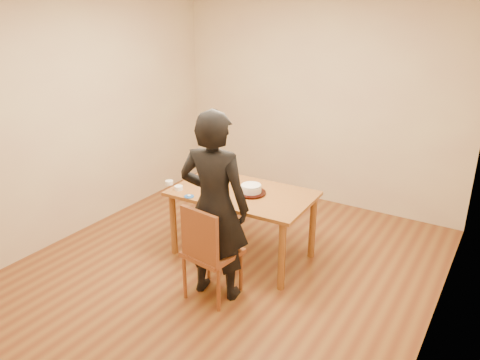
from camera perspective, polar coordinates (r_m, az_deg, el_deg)
The scene contains 16 objects.
room_shell at distance 4.69m, azimuth 0.26°, elevation 5.22°, with size 4.00×4.50×2.70m.
dining_table at distance 4.92m, azimuth 0.31°, elevation -1.67°, with size 1.47×0.87×0.04m, color brown.
dining_chair at distance 4.39m, azimuth -3.36°, elevation -8.81°, with size 0.45×0.45×0.04m, color brown.
cake_plate at distance 4.86m, azimuth 1.36°, elevation -1.57°, with size 0.31×0.31×0.02m, color #AB170B.
cake at distance 4.84m, azimuth 1.36°, elevation -1.07°, with size 0.21×0.21×0.07m, color white.
frosting_dome at distance 4.82m, azimuth 1.37°, elevation -0.56°, with size 0.21×0.21×0.03m, color white.
frosting_tub at distance 4.69m, azimuth -2.75°, elevation -2.04°, with size 0.10×0.10×0.08m, color white.
frosting_lid at distance 4.82m, azimuth -6.23°, elevation -2.00°, with size 0.10×0.10×0.01m, color #18489D.
frosting_dollop at distance 4.81m, azimuth -6.24°, elevation -1.86°, with size 0.04×0.04×0.02m, color white.
ramekin_green at distance 5.00m, azimuth -7.49°, elevation -0.96°, with size 0.09×0.09×0.04m, color white.
ramekin_yellow at distance 5.08m, azimuth -4.79°, elevation -0.47°, with size 0.09×0.09×0.04m, color white.
ramekin_multi at distance 5.16m, azimuth -8.62°, elevation -0.31°, with size 0.09×0.09×0.04m, color white.
candy_box_pink at distance 5.41m, azimuth -3.58°, elevation 0.82°, with size 0.12×0.06×0.02m, color #C42E8C.
candy_box_green at distance 5.41m, azimuth -3.60°, elevation 1.04°, with size 0.14×0.07×0.02m, color green.
spatula at distance 4.59m, azimuth -3.35°, elevation -3.15°, with size 0.17×0.02×0.01m, color black.
person at distance 4.21m, azimuth -3.14°, elevation -3.28°, with size 0.65×0.43×1.80m, color black.
Camera 1 is at (2.35, -3.50, 2.65)m, focal length 35.00 mm.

